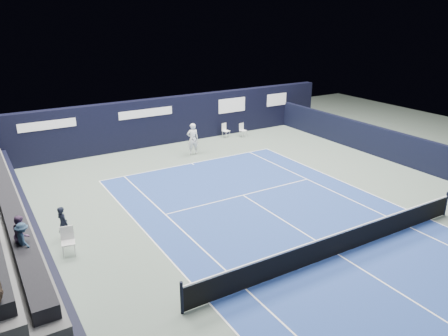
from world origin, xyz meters
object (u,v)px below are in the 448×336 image
object	(u,v)px
tennis_net	(339,243)
tennis_player	(193,139)
folding_chair_back_b	(242,129)
line_judge_chair	(68,239)
folding_chair_back_a	(225,129)

from	to	relation	value
tennis_net	tennis_player	world-z (taller)	tennis_player
tennis_player	tennis_net	bearing A→B (deg)	-93.76
tennis_player	folding_chair_back_b	bearing A→B (deg)	20.33
folding_chair_back_b	line_judge_chair	bearing A→B (deg)	-154.17
line_judge_chair	tennis_net	size ratio (longest dim) A/B	0.08
folding_chair_back_a	tennis_player	distance (m)	4.40
line_judge_chair	tennis_player	xyz separation A→B (m)	(9.38, 8.16, 0.38)
folding_chair_back_a	tennis_net	xyz separation A→B (m)	(-4.62, -15.67, -0.06)
folding_chair_back_b	tennis_net	world-z (taller)	tennis_net
tennis_net	tennis_player	distance (m)	13.43
line_judge_chair	tennis_player	bearing A→B (deg)	51.36
folding_chair_back_a	folding_chair_back_b	distance (m)	1.24
folding_chair_back_a	line_judge_chair	bearing A→B (deg)	-158.05
line_judge_chair	tennis_player	size ratio (longest dim) A/B	0.54
folding_chair_back_a	folding_chair_back_b	size ratio (longest dim) A/B	1.04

